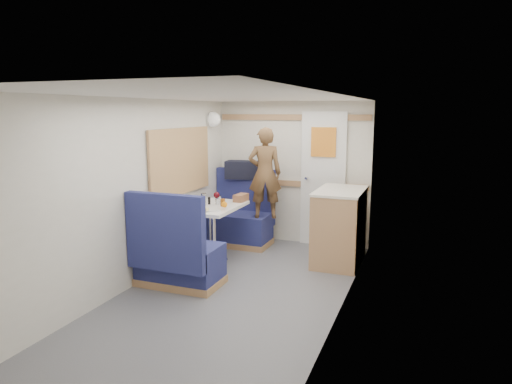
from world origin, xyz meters
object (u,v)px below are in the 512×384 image
at_px(tumbler_right, 218,201).
at_px(tumbler_left, 184,206).
at_px(bench_near, 177,259).
at_px(person, 265,173).
at_px(wine_glass, 217,196).
at_px(bread_loaf, 241,198).
at_px(dinette_table, 213,218).
at_px(duffel_bag, 245,170).
at_px(cheese_block, 204,209).
at_px(tray, 210,208).
at_px(beer_glass, 223,202).
at_px(orange_fruit, 224,205).
at_px(dome_light, 213,119).
at_px(bench_far, 240,223).
at_px(tumbler_mid, 204,198).
at_px(pepper_grinder, 209,201).
at_px(galley_counter, 339,226).

bearing_deg(tumbler_right, tumbler_left, -122.02).
xyz_separation_m(bench_near, person, (0.43, 1.58, 0.75)).
bearing_deg(wine_glass, tumbler_right, 59.19).
xyz_separation_m(person, bread_loaf, (-0.20, -0.34, -0.29)).
xyz_separation_m(dinette_table, bench_near, (-0.00, -0.86, -0.27)).
distance_m(duffel_bag, cheese_block, 1.51).
bearing_deg(bread_loaf, bench_near, -100.20).
distance_m(dinette_table, duffel_bag, 1.21).
relative_size(dinette_table, cheese_block, 9.99).
relative_size(tray, beer_glass, 3.63).
bearing_deg(person, cheese_block, 51.25).
relative_size(bench_near, wine_glass, 6.25).
bearing_deg(bread_loaf, tray, -106.20).
xyz_separation_m(bench_near, orange_fruit, (0.23, 0.73, 0.47)).
distance_m(dome_light, person, 1.08).
height_order(bench_far, orange_fruit, bench_far).
height_order(orange_fruit, tumbler_mid, tumbler_mid).
xyz_separation_m(dome_light, wine_glass, (0.44, -0.82, -0.91)).
relative_size(cheese_block, tumbler_right, 0.78).
xyz_separation_m(bench_far, tumbler_mid, (-0.19, -0.73, 0.48)).
distance_m(person, tray, 1.03).
bearing_deg(bread_loaf, pepper_grinder, -133.00).
height_order(orange_fruit, tumbler_left, tumbler_left).
bearing_deg(beer_glass, pepper_grinder, 167.84).
distance_m(cheese_block, bread_loaf, 0.75).
distance_m(bench_far, duffel_bag, 0.77).
xyz_separation_m(dinette_table, wine_glass, (0.05, 0.03, 0.28)).
xyz_separation_m(tumbler_left, tumbler_mid, (0.00, 0.49, 0.01)).
bearing_deg(pepper_grinder, tray, -62.12).
bearing_deg(tumbler_right, bench_far, 94.06).
xyz_separation_m(galley_counter, pepper_grinder, (-1.54, -0.49, 0.30)).
relative_size(cheese_block, bread_loaf, 0.41).
bearing_deg(tumbler_left, bench_near, -69.59).
xyz_separation_m(galley_counter, wine_glass, (-1.42, -0.52, 0.38)).
relative_size(bench_near, orange_fruit, 14.56).
relative_size(bench_near, tumbler_right, 8.95).
relative_size(pepper_grinder, bread_loaf, 0.41).
distance_m(dome_light, galley_counter, 2.28).
distance_m(bench_near, tumbler_left, 0.72).
bearing_deg(tumbler_mid, tumbler_right, -19.86).
bearing_deg(duffel_bag, bread_loaf, -79.86).
distance_m(tray, cheese_block, 0.18).
bearing_deg(wine_glass, dome_light, 117.85).
bearing_deg(bench_near, orange_fruit, 72.88).
relative_size(dinette_table, pepper_grinder, 10.05).
relative_size(orange_fruit, cheese_block, 0.78).
distance_m(tray, tumbler_left, 0.30).
relative_size(dinette_table, bench_near, 0.88).
distance_m(dinette_table, wine_glass, 0.28).
distance_m(person, tumbler_right, 0.81).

